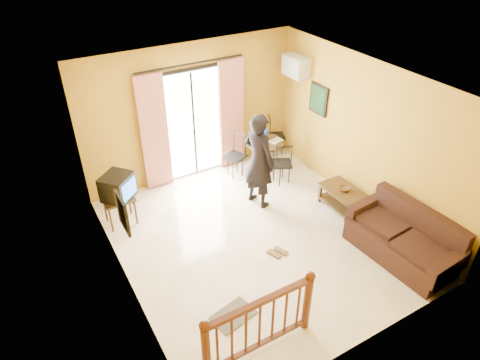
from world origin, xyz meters
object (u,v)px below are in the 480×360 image
coffee_table (344,198)px  standing_person (259,161)px  dining_table (264,148)px  sofa (404,239)px  television (118,187)px

coffee_table → standing_person: 1.76m
dining_table → standing_person: bearing=-128.3°
coffee_table → sofa: size_ratio=0.51×
television → coffee_table: (3.72, -1.75, -0.48)m
television → standing_person: 2.56m
television → dining_table: size_ratio=0.85×
coffee_table → sofa: sofa is taller
sofa → television: bearing=135.6°
standing_person → television: bearing=57.6°
sofa → standing_person: (-1.28, 2.45, 0.61)m
coffee_table → standing_person: size_ratio=0.52×
coffee_table → sofa: (0.01, -1.42, 0.04)m
dining_table → sofa: bearing=-81.7°
television → coffee_table: bearing=-65.6°
dining_table → sofa: sofa is taller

